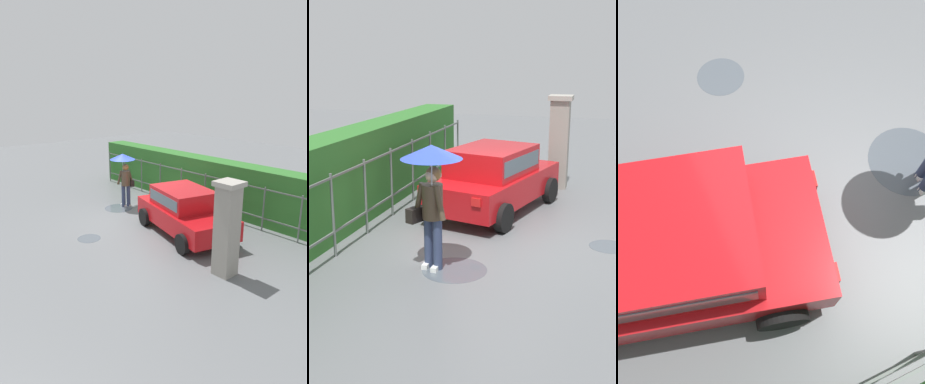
{
  "view_description": "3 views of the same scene",
  "coord_description": "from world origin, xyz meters",
  "views": [
    {
      "loc": [
        9.56,
        -7.43,
        4.51
      ],
      "look_at": [
        0.03,
        0.81,
        0.89
      ],
      "focal_mm": 33.71,
      "sensor_mm": 36.0,
      "label": 1
    },
    {
      "loc": [
        -9.2,
        -2.09,
        3.5
      ],
      "look_at": [
        0.01,
        0.59,
        0.93
      ],
      "focal_mm": 49.22,
      "sensor_mm": 36.0,
      "label": 2
    },
    {
      "loc": [
        1.4,
        2.09,
        5.1
      ],
      "look_at": [
        0.63,
        0.38,
        1.02
      ],
      "focal_mm": 39.15,
      "sensor_mm": 36.0,
      "label": 3
    }
  ],
  "objects": [
    {
      "name": "pedestrian",
      "position": [
        -1.55,
        0.65,
        1.57
      ],
      "size": [
        0.98,
        0.98,
        2.1
      ],
      "rotation": [
        0.0,
        0.0,
        2.76
      ],
      "color": "#2D3856",
      "rests_on": "ground"
    },
    {
      "name": "ground_plane",
      "position": [
        0.0,
        0.0,
        0.0
      ],
      "size": [
        40.0,
        40.0,
        0.0
      ],
      "primitive_type": "plane",
      "color": "slate"
    },
    {
      "name": "puddle_far",
      "position": [
        -1.48,
        0.3,
        0.0
      ],
      "size": [
        1.09,
        1.09,
        0.0
      ],
      "primitive_type": "cylinder",
      "color": "#4C545B",
      "rests_on": "ground"
    },
    {
      "name": "fence_section",
      "position": [
        0.39,
        2.49,
        0.83
      ],
      "size": [
        11.33,
        0.05,
        1.5
      ],
      "color": "#59605B",
      "rests_on": "ground"
    },
    {
      "name": "hedge_row",
      "position": [
        0.39,
        3.22,
        0.95
      ],
      "size": [
        12.28,
        0.9,
        1.9
      ],
      "primitive_type": "cube",
      "color": "#2D6B28",
      "rests_on": "ground"
    },
    {
      "name": "gate_pillar",
      "position": [
        4.53,
        -0.72,
        1.24
      ],
      "size": [
        0.6,
        0.6,
        2.42
      ],
      "color": "gray",
      "rests_on": "ground"
    },
    {
      "name": "puddle_near",
      "position": [
        0.35,
        -2.14,
        0.0
      ],
      "size": [
        0.73,
        0.73,
        0.0
      ],
      "primitive_type": "cylinder",
      "color": "#4C545B",
      "rests_on": "ground"
    },
    {
      "name": "car",
      "position": [
        1.96,
        0.43,
        0.8
      ],
      "size": [
        3.99,
        2.57,
        1.48
      ],
      "rotation": [
        0.0,
        0.0,
        -0.25
      ],
      "color": "#B71116",
      "rests_on": "ground"
    }
  ]
}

